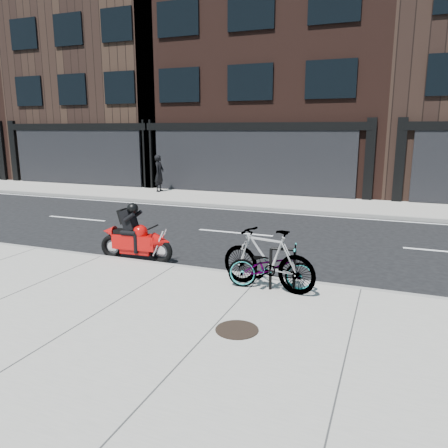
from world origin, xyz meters
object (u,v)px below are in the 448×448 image
at_px(bike_rack, 282,265).
at_px(bicycle_front, 271,267).
at_px(motorcycle, 139,238).
at_px(bicycle_rear, 268,259).
at_px(pedestrian, 159,173).
at_px(manhole_cover, 237,330).

height_order(bike_rack, bicycle_front, bicycle_front).
bearing_deg(bike_rack, bicycle_front, 180.00).
relative_size(bicycle_front, motorcycle, 0.86).
bearing_deg(motorcycle, bicycle_front, -19.62).
height_order(bicycle_front, bicycle_rear, bicycle_rear).
xyz_separation_m(bike_rack, pedestrian, (-8.86, 11.01, 0.40)).
bearing_deg(bike_rack, bicycle_rear, 180.00).
xyz_separation_m(bicycle_front, manhole_cover, (-0.00, -1.90, -0.43)).
distance_m(bike_rack, motorcycle, 3.89).
bearing_deg(pedestrian, bicycle_rear, -147.67).
bearing_deg(bicycle_rear, bike_rack, 102.50).
bearing_deg(bicycle_front, motorcycle, 64.65).
bearing_deg(bicycle_front, bike_rack, -99.47).
height_order(bicycle_front, manhole_cover, bicycle_front).
bearing_deg(bike_rack, pedestrian, 128.81).
relative_size(bike_rack, bicycle_rear, 0.42).
distance_m(bike_rack, manhole_cover, 1.97).
relative_size(motorcycle, manhole_cover, 2.89).
xyz_separation_m(bike_rack, manhole_cover, (-0.23, -1.90, -0.48)).
distance_m(bike_rack, pedestrian, 14.14).
bearing_deg(bike_rack, manhole_cover, -96.78).
relative_size(bicycle_front, bicycle_rear, 0.84).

